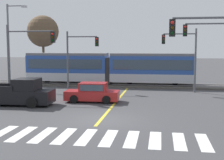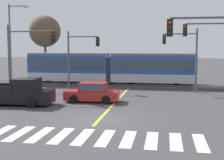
{
  "view_description": "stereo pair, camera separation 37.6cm",
  "coord_description": "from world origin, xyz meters",
  "px_view_note": "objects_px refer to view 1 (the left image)",
  "views": [
    {
      "loc": [
        3.57,
        -17.86,
        4.35
      ],
      "look_at": [
        -0.51,
        7.27,
        1.6
      ],
      "focal_mm": 50.0,
      "sensor_mm": 36.0,
      "label": 1
    },
    {
      "loc": [
        3.94,
        -17.8,
        4.35
      ],
      "look_at": [
        -0.51,
        7.27,
        1.6
      ],
      "focal_mm": 50.0,
      "sensor_mm": 36.0,
      "label": 2
    }
  ],
  "objects_px": {
    "light_rail_tram": "(109,67)",
    "bare_tree_far_west": "(43,31)",
    "traffic_light_mid_right": "(220,47)",
    "traffic_light_far_left": "(78,52)",
    "pickup_truck": "(18,94)",
    "street_lamp_west": "(10,40)",
    "sedan_crossing": "(92,93)",
    "traffic_light_mid_left": "(24,50)",
    "traffic_light_far_right": "(184,51)",
    "traffic_light_near_right": "(217,51)"
  },
  "relations": [
    {
      "from": "light_rail_tram",
      "to": "bare_tree_far_west",
      "type": "distance_m",
      "value": 11.89
    },
    {
      "from": "traffic_light_mid_right",
      "to": "traffic_light_far_left",
      "type": "bearing_deg",
      "value": 156.88
    },
    {
      "from": "pickup_truck",
      "to": "street_lamp_west",
      "type": "relative_size",
      "value": 0.62
    },
    {
      "from": "sedan_crossing",
      "to": "traffic_light_mid_left",
      "type": "bearing_deg",
      "value": 170.63
    },
    {
      "from": "pickup_truck",
      "to": "traffic_light_far_right",
      "type": "bearing_deg",
      "value": 34.81
    },
    {
      "from": "traffic_light_far_right",
      "to": "traffic_light_mid_left",
      "type": "bearing_deg",
      "value": -157.9
    },
    {
      "from": "light_rail_tram",
      "to": "bare_tree_far_west",
      "type": "xyz_separation_m",
      "value": [
        -9.75,
        5.33,
        4.25
      ]
    },
    {
      "from": "sedan_crossing",
      "to": "street_lamp_west",
      "type": "bearing_deg",
      "value": 144.5
    },
    {
      "from": "traffic_light_far_right",
      "to": "street_lamp_west",
      "type": "distance_m",
      "value": 18.16
    },
    {
      "from": "traffic_light_mid_right",
      "to": "street_lamp_west",
      "type": "relative_size",
      "value": 0.75
    },
    {
      "from": "traffic_light_near_right",
      "to": "traffic_light_mid_left",
      "type": "bearing_deg",
      "value": 150.72
    },
    {
      "from": "light_rail_tram",
      "to": "pickup_truck",
      "type": "relative_size",
      "value": 3.38
    },
    {
      "from": "light_rail_tram",
      "to": "street_lamp_west",
      "type": "relative_size",
      "value": 2.1
    },
    {
      "from": "traffic_light_far_right",
      "to": "traffic_light_near_right",
      "type": "xyz_separation_m",
      "value": [
        0.75,
        -13.47,
        0.19
      ]
    },
    {
      "from": "traffic_light_mid_left",
      "to": "traffic_light_mid_right",
      "type": "bearing_deg",
      "value": -0.31
    },
    {
      "from": "traffic_light_mid_left",
      "to": "light_rail_tram",
      "type": "bearing_deg",
      "value": 58.53
    },
    {
      "from": "traffic_light_far_right",
      "to": "street_lamp_west",
      "type": "height_order",
      "value": "street_lamp_west"
    },
    {
      "from": "traffic_light_mid_right",
      "to": "bare_tree_far_west",
      "type": "xyz_separation_m",
      "value": [
        -19.87,
        14.69,
        1.98
      ]
    },
    {
      "from": "sedan_crossing",
      "to": "traffic_light_mid_right",
      "type": "relative_size",
      "value": 0.65
    },
    {
      "from": "pickup_truck",
      "to": "traffic_light_mid_left",
      "type": "height_order",
      "value": "traffic_light_mid_left"
    },
    {
      "from": "light_rail_tram",
      "to": "traffic_light_far_right",
      "type": "bearing_deg",
      "value": -25.85
    },
    {
      "from": "traffic_light_mid_right",
      "to": "traffic_light_far_right",
      "type": "relative_size",
      "value": 1.09
    },
    {
      "from": "traffic_light_mid_right",
      "to": "light_rail_tram",
      "type": "bearing_deg",
      "value": 137.25
    },
    {
      "from": "traffic_light_mid_left",
      "to": "traffic_light_near_right",
      "type": "distance_m",
      "value": 16.34
    },
    {
      "from": "traffic_light_far_right",
      "to": "light_rail_tram",
      "type": "bearing_deg",
      "value": 154.15
    },
    {
      "from": "sedan_crossing",
      "to": "pickup_truck",
      "type": "distance_m",
      "value": 5.6
    },
    {
      "from": "traffic_light_far_left",
      "to": "street_lamp_west",
      "type": "bearing_deg",
      "value": 170.31
    },
    {
      "from": "traffic_light_far_right",
      "to": "street_lamp_west",
      "type": "relative_size",
      "value": 0.68
    },
    {
      "from": "traffic_light_mid_right",
      "to": "street_lamp_west",
      "type": "bearing_deg",
      "value": 161.81
    },
    {
      "from": "sedan_crossing",
      "to": "traffic_light_mid_right",
      "type": "distance_m",
      "value": 10.4
    },
    {
      "from": "pickup_truck",
      "to": "traffic_light_mid_right",
      "type": "height_order",
      "value": "traffic_light_mid_right"
    },
    {
      "from": "light_rail_tram",
      "to": "traffic_light_mid_left",
      "type": "height_order",
      "value": "traffic_light_mid_left"
    },
    {
      "from": "sedan_crossing",
      "to": "street_lamp_west",
      "type": "distance_m",
      "value": 13.81
    },
    {
      "from": "traffic_light_mid_right",
      "to": "street_lamp_west",
      "type": "height_order",
      "value": "street_lamp_west"
    },
    {
      "from": "traffic_light_far_left",
      "to": "street_lamp_west",
      "type": "distance_m",
      "value": 8.03
    },
    {
      "from": "traffic_light_far_left",
      "to": "bare_tree_far_west",
      "type": "bearing_deg",
      "value": 128.09
    },
    {
      "from": "sedan_crossing",
      "to": "traffic_light_far_right",
      "type": "height_order",
      "value": "traffic_light_far_right"
    },
    {
      "from": "light_rail_tram",
      "to": "traffic_light_mid_left",
      "type": "relative_size",
      "value": 3.0
    },
    {
      "from": "pickup_truck",
      "to": "traffic_light_mid_right",
      "type": "bearing_deg",
      "value": 11.99
    },
    {
      "from": "street_lamp_west",
      "to": "bare_tree_far_west",
      "type": "xyz_separation_m",
      "value": [
        0.52,
        7.99,
        1.31
      ]
    },
    {
      "from": "light_rail_tram",
      "to": "traffic_light_mid_right",
      "type": "relative_size",
      "value": 2.82
    },
    {
      "from": "traffic_light_mid_left",
      "to": "traffic_light_far_right",
      "type": "bearing_deg",
      "value": 22.1
    },
    {
      "from": "sedan_crossing",
      "to": "traffic_light_far_left",
      "type": "xyz_separation_m",
      "value": [
        -2.86,
        6.28,
        3.09
      ]
    },
    {
      "from": "traffic_light_mid_left",
      "to": "traffic_light_far_left",
      "type": "bearing_deg",
      "value": 58.48
    },
    {
      "from": "street_lamp_west",
      "to": "bare_tree_far_west",
      "type": "height_order",
      "value": "street_lamp_west"
    },
    {
      "from": "traffic_light_mid_right",
      "to": "traffic_light_far_right",
      "type": "xyz_separation_m",
      "value": [
        -2.3,
        5.57,
        -0.4
      ]
    },
    {
      "from": "pickup_truck",
      "to": "traffic_light_mid_right",
      "type": "distance_m",
      "value": 15.57
    },
    {
      "from": "sedan_crossing",
      "to": "pickup_truck",
      "type": "bearing_deg",
      "value": -156.5
    },
    {
      "from": "traffic_light_far_left",
      "to": "bare_tree_far_west",
      "type": "distance_m",
      "value": 12.11
    },
    {
      "from": "sedan_crossing",
      "to": "traffic_light_mid_right",
      "type": "xyz_separation_m",
      "value": [
        9.71,
        0.92,
        3.62
      ]
    }
  ]
}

